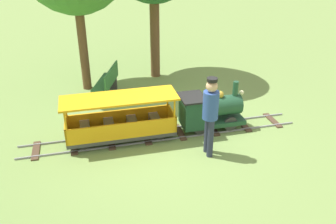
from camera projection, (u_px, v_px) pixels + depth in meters
name	position (u px, v px, depth m)	size (l,w,h in m)	color
ground_plane	(173.00, 134.00, 7.82)	(60.00, 60.00, 0.00)	#75934C
track	(163.00, 134.00, 7.76)	(0.69, 6.05, 0.04)	gray
locomotive	(209.00, 110.00, 7.78)	(0.65, 1.45, 1.06)	#1E472D
passenger_car	(121.00, 123.00, 7.38)	(0.75, 2.35, 0.97)	#3F3F3F
conductor_person	(210.00, 111.00, 6.69)	(0.30, 0.30, 1.62)	#282D47
park_bench	(107.00, 83.00, 9.36)	(1.36, 0.82, 0.82)	#2D6B33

